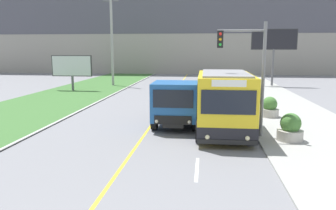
% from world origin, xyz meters
% --- Properties ---
extents(apartment_block_background, '(80.00, 8.04, 19.40)m').
position_xyz_m(apartment_block_background, '(0.00, 56.18, 9.70)').
color(apartment_block_background, gray).
rests_on(apartment_block_background, ground_plane).
extents(city_bus, '(2.72, 5.44, 3.13)m').
position_xyz_m(city_bus, '(3.96, 12.77, 1.58)').
color(city_bus, yellow).
rests_on(city_bus, ground_plane).
extents(dump_truck, '(2.46, 6.75, 2.53)m').
position_xyz_m(dump_truck, '(1.43, 14.49, 1.28)').
color(dump_truck, black).
rests_on(dump_truck, ground_plane).
extents(car_distant, '(1.80, 4.30, 1.45)m').
position_xyz_m(car_distant, '(3.61, 34.59, 0.69)').
color(car_distant, maroon).
rests_on(car_distant, ground_plane).
extents(utility_pole_far, '(1.80, 0.28, 10.93)m').
position_xyz_m(utility_pole_far, '(-7.78, 34.05, 5.52)').
color(utility_pole_far, '#9E9E99').
rests_on(utility_pole_far, ground_plane).
extents(traffic_light_mast, '(2.28, 0.32, 5.51)m').
position_xyz_m(traffic_light_mast, '(5.04, 12.40, 3.53)').
color(traffic_light_mast, slate).
rests_on(traffic_light_mast, ground_plane).
extents(billboard_large, '(5.09, 0.24, 6.50)m').
position_xyz_m(billboard_large, '(10.70, 35.36, 5.06)').
color(billboard_large, '#59595B').
rests_on(billboard_large, ground_plane).
extents(billboard_small, '(4.20, 0.24, 3.63)m').
position_xyz_m(billboard_small, '(-10.59, 28.89, 2.48)').
color(billboard_small, '#59595B').
rests_on(billboard_small, ground_plane).
extents(planter_round_near, '(1.17, 1.17, 1.28)m').
position_xyz_m(planter_round_near, '(6.95, 11.78, 0.64)').
color(planter_round_near, '#B7B2A8').
rests_on(planter_round_near, sidewalk_right).
extents(planter_round_second, '(1.14, 1.14, 1.26)m').
position_xyz_m(planter_round_second, '(7.03, 17.24, 0.63)').
color(planter_round_second, '#B7B2A8').
rests_on(planter_round_second, sidewalk_right).
extents(planter_round_third, '(1.16, 1.16, 1.26)m').
position_xyz_m(planter_round_third, '(6.98, 22.69, 0.63)').
color(planter_round_third, '#B7B2A8').
rests_on(planter_round_third, sidewalk_right).
extents(planter_round_far, '(1.10, 1.10, 1.25)m').
position_xyz_m(planter_round_far, '(7.00, 28.15, 0.62)').
color(planter_round_far, '#B7B2A8').
rests_on(planter_round_far, sidewalk_right).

